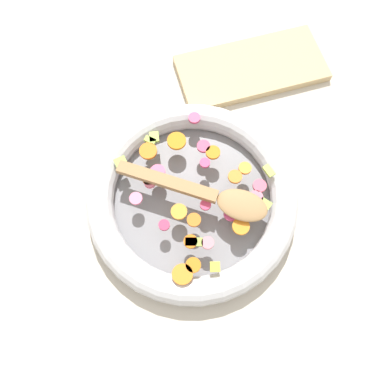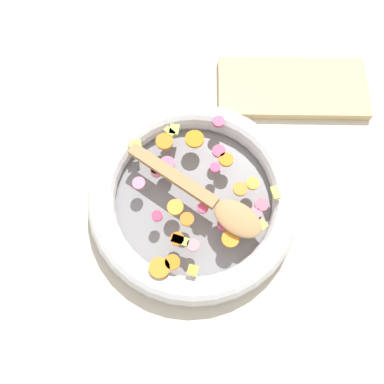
{
  "view_description": "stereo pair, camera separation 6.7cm",
  "coord_description": "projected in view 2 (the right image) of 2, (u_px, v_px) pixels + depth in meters",
  "views": [
    {
      "loc": [
        -0.06,
        -0.22,
        0.68
      ],
      "look_at": [
        0.0,
        0.0,
        0.05
      ],
      "focal_mm": 35.0,
      "sensor_mm": 36.0,
      "label": 1
    },
    {
      "loc": [
        0.0,
        -0.23,
        0.68
      ],
      "look_at": [
        0.0,
        0.0,
        0.05
      ],
      "focal_mm": 35.0,
      "sensor_mm": 36.0,
      "label": 2
    }
  ],
  "objects": [
    {
      "name": "ground_plane",
      "position": [
        192.0,
        201.0,
        0.71
      ],
      "size": [
        4.0,
        4.0,
        0.0
      ],
      "primitive_type": "plane",
      "color": "beige"
    },
    {
      "name": "skillet",
      "position": [
        192.0,
        197.0,
        0.69
      ],
      "size": [
        0.39,
        0.39,
        0.05
      ],
      "color": "slate",
      "rests_on": "ground_plane"
    },
    {
      "name": "chopped_vegetables",
      "position": [
        195.0,
        193.0,
        0.66
      ],
      "size": [
        0.28,
        0.32,
        0.01
      ],
      "color": "orange",
      "rests_on": "skillet"
    },
    {
      "name": "wooden_spoon",
      "position": [
        206.0,
        199.0,
        0.65
      ],
      "size": [
        0.25,
        0.19,
        0.01
      ],
      "color": "#A87F51",
      "rests_on": "chopped_vegetables"
    },
    {
      "name": "cutting_board",
      "position": [
        291.0,
        88.0,
        0.79
      ],
      "size": [
        0.31,
        0.14,
        0.02
      ],
      "color": "tan",
      "rests_on": "ground_plane"
    }
  ]
}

